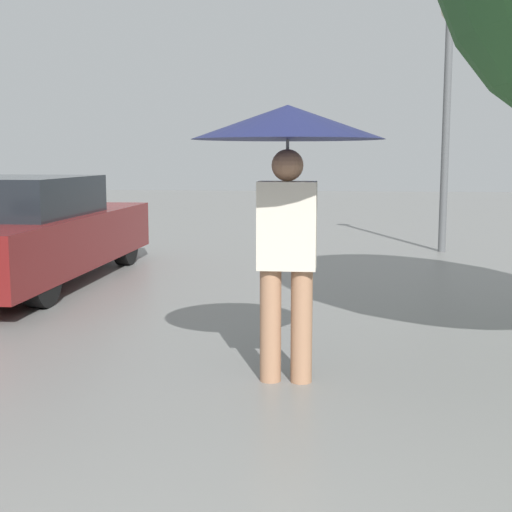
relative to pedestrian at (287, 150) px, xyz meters
The scene contains 3 objects.
pedestrian is the anchor object (origin of this frame).
parked_car_farthest 4.86m from the pedestrian, 134.97° to the left, with size 1.88×4.48×1.23m.
street_lamp 7.01m from the pedestrian, 73.87° to the left, with size 0.27×0.27×3.74m.
Camera 1 is at (0.32, -0.57, 1.46)m, focal length 50.00 mm.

